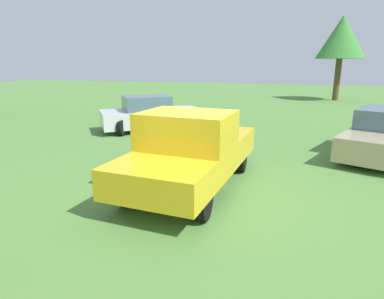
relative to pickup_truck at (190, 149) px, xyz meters
name	(u,v)px	position (x,y,z in m)	size (l,w,h in m)	color
ground_plane	(192,193)	(-0.30, -0.14, -0.94)	(80.00, 80.00, 0.00)	#54843D
pickup_truck	(190,149)	(0.00, 0.00, 0.00)	(4.90, 2.39, 1.82)	black
sedan_near	(384,134)	(4.43, -5.03, -0.27)	(4.99, 3.39, 1.46)	black
sedan_far	(151,114)	(6.06, 3.62, -0.26)	(3.97, 4.45, 1.48)	black
tree_side	(342,37)	(20.87, -5.55, 3.72)	(3.55, 3.55, 6.28)	brown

